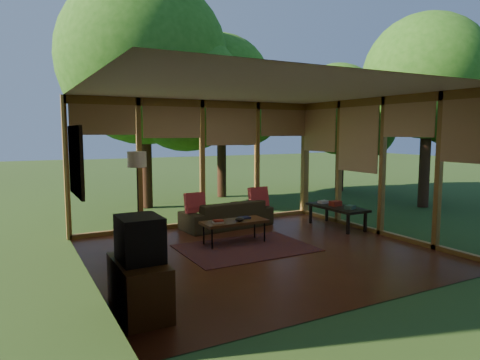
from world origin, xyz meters
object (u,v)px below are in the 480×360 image
sofa (227,214)px  side_console (337,208)px  television (140,239)px  coffee_table (234,222)px  media_cabinet (139,287)px  floor_lamp (137,164)px

sofa → side_console: size_ratio=1.39×
television → side_console: size_ratio=0.39×
side_console → sofa: bearing=151.7°
sofa → coffee_table: sofa is taller
media_cabinet → side_console: media_cabinet is taller
coffee_table → side_console: (2.54, 0.16, 0.02)m
television → side_console: television is taller
coffee_table → side_console: 2.55m
media_cabinet → coffee_table: size_ratio=0.83×
media_cabinet → coffee_table: (2.33, 2.15, 0.09)m
television → floor_lamp: size_ratio=0.33×
media_cabinet → side_console: 5.39m
floor_lamp → coffee_table: size_ratio=1.38×
media_cabinet → television: bearing=0.0°
media_cabinet → floor_lamp: size_ratio=0.61×
television → side_console: (4.85, 2.31, -0.44)m
media_cabinet → side_console: bearing=25.4°
sofa → media_cabinet: 4.43m
sofa → television: 4.45m
sofa → coffee_table: size_ratio=1.62×
media_cabinet → coffee_table: media_cabinet is taller
television → media_cabinet: bearing=180.0°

